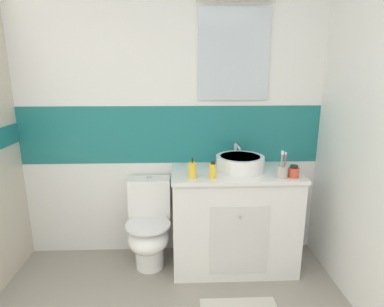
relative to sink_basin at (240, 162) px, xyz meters
The scene contains 8 objects.
wall_back_tiled 0.71m from the sink_basin, 153.43° to the left, with size 3.20×0.20×2.50m.
vanity_cabinet 0.49m from the sink_basin, 141.30° to the right, with size 1.03×0.55×0.85m.
sink_basin is the anchor object (origin of this frame).
toilet 0.94m from the sink_basin, behind, with size 0.37×0.50×0.76m.
toothbrush_cup 0.36m from the sink_basin, 38.03° to the right, with size 0.08×0.08×0.21m.
soap_dispenser 0.45m from the sink_basin, 153.08° to the right, with size 0.06×0.06×0.16m.
lotion_bottle_short 0.33m from the sink_basin, 138.87° to the right, with size 0.05×0.05×0.13m.
hair_gel_jar 0.43m from the sink_basin, 28.97° to the right, with size 0.08×0.08×0.09m.
Camera 1 is at (0.07, -0.32, 1.63)m, focal length 29.73 mm.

